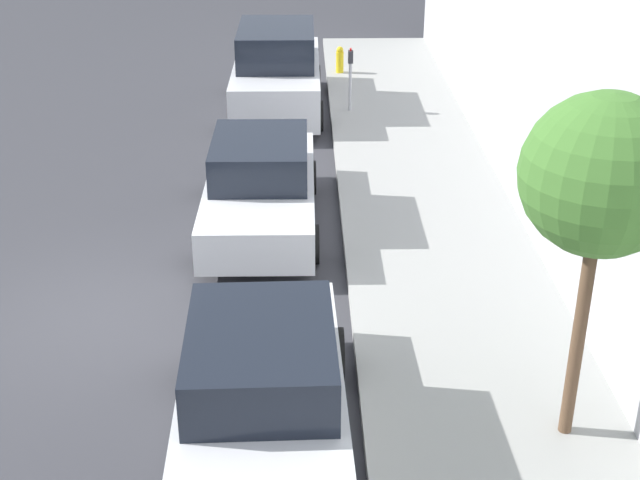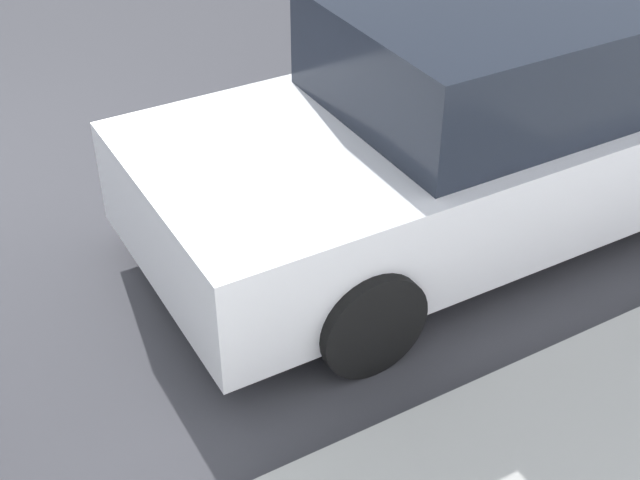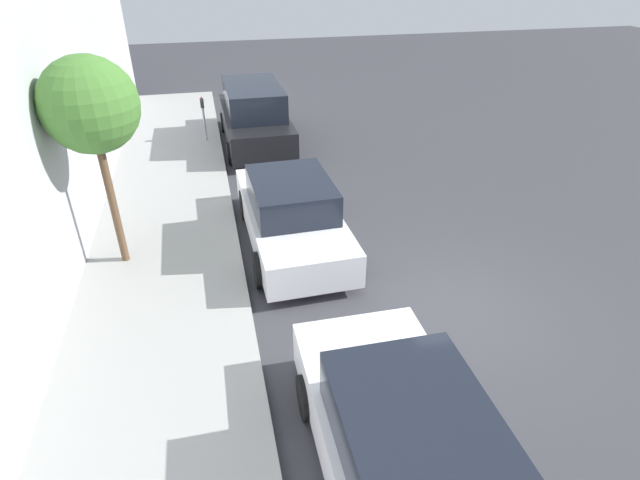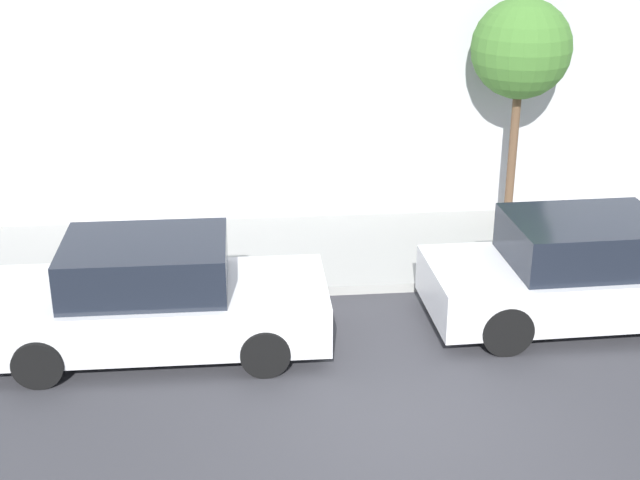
{
  "view_description": "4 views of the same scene",
  "coord_description": "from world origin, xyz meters",
  "px_view_note": "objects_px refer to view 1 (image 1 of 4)",
  "views": [
    {
      "loc": [
        2.83,
        -10.95,
        6.53
      ],
      "look_at": [
        3.08,
        0.34,
        1.0
      ],
      "focal_mm": 50.0,
      "sensor_mm": 36.0,
      "label": 1
    },
    {
      "loc": [
        5.96,
        -0.44,
        3.43
      ],
      "look_at": [
        3.05,
        1.24,
        1.0
      ],
      "focal_mm": 50.0,
      "sensor_mm": 36.0,
      "label": 2
    },
    {
      "loc": [
        3.89,
        6.21,
        5.62
      ],
      "look_at": [
        2.13,
        -1.35,
        1.0
      ],
      "focal_mm": 28.0,
      "sensor_mm": 36.0,
      "label": 3
    },
    {
      "loc": [
        -8.59,
        1.83,
        5.83
      ],
      "look_at": [
        3.29,
        0.68,
        1.0
      ],
      "focal_mm": 50.0,
      "sensor_mm": 36.0,
      "label": 4
    }
  ],
  "objects_px": {
    "parked_sedan_second": "(262,397)",
    "fire_hydrant": "(340,60)",
    "street_tree": "(602,177)",
    "parked_sedan_third": "(261,186)",
    "parked_suv_fourth": "(277,72)",
    "parking_meter_far": "(350,73)"
  },
  "relations": [
    {
      "from": "parked_sedan_third",
      "to": "parked_suv_fourth",
      "type": "distance_m",
      "value": 6.42
    },
    {
      "from": "parked_sedan_third",
      "to": "fire_hydrant",
      "type": "relative_size",
      "value": 6.54
    },
    {
      "from": "parked_sedan_second",
      "to": "parking_meter_far",
      "type": "distance_m",
      "value": 12.01
    },
    {
      "from": "parked_sedan_third",
      "to": "parking_meter_far",
      "type": "height_order",
      "value": "parking_meter_far"
    },
    {
      "from": "street_tree",
      "to": "fire_hydrant",
      "type": "bearing_deg",
      "value": 97.31
    },
    {
      "from": "parked_sedan_third",
      "to": "street_tree",
      "type": "relative_size",
      "value": 1.14
    },
    {
      "from": "parked_sedan_second",
      "to": "parked_sedan_third",
      "type": "bearing_deg",
      "value": 92.34
    },
    {
      "from": "parked_suv_fourth",
      "to": "parking_meter_far",
      "type": "height_order",
      "value": "parked_suv_fourth"
    },
    {
      "from": "parked_sedan_second",
      "to": "fire_hydrant",
      "type": "xyz_separation_m",
      "value": [
        1.48,
        15.15,
        -0.23
      ]
    },
    {
      "from": "parking_meter_far",
      "to": "parked_sedan_second",
      "type": "bearing_deg",
      "value": -97.56
    },
    {
      "from": "street_tree",
      "to": "parked_sedan_third",
      "type": "bearing_deg",
      "value": 121.85
    },
    {
      "from": "parked_suv_fourth",
      "to": "fire_hydrant",
      "type": "height_order",
      "value": "parked_suv_fourth"
    },
    {
      "from": "parked_sedan_second",
      "to": "parked_sedan_third",
      "type": "distance_m",
      "value": 5.98
    },
    {
      "from": "parked_sedan_second",
      "to": "street_tree",
      "type": "bearing_deg",
      "value": 1.45
    },
    {
      "from": "fire_hydrant",
      "to": "street_tree",
      "type": "bearing_deg",
      "value": -82.69
    },
    {
      "from": "parked_sedan_second",
      "to": "street_tree",
      "type": "relative_size",
      "value": 1.15
    },
    {
      "from": "parked_sedan_third",
      "to": "fire_hydrant",
      "type": "bearing_deg",
      "value": 79.37
    },
    {
      "from": "parked_suv_fourth",
      "to": "street_tree",
      "type": "height_order",
      "value": "street_tree"
    },
    {
      "from": "parked_suv_fourth",
      "to": "parking_meter_far",
      "type": "xyz_separation_m",
      "value": [
        1.68,
        -0.49,
        0.11
      ]
    },
    {
      "from": "parked_sedan_second",
      "to": "parked_suv_fourth",
      "type": "distance_m",
      "value": 12.39
    },
    {
      "from": "parked_sedan_third",
      "to": "parking_meter_far",
      "type": "xyz_separation_m",
      "value": [
        1.82,
        5.93,
        0.31
      ]
    },
    {
      "from": "parking_meter_far",
      "to": "fire_hydrant",
      "type": "relative_size",
      "value": 2.1
    }
  ]
}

